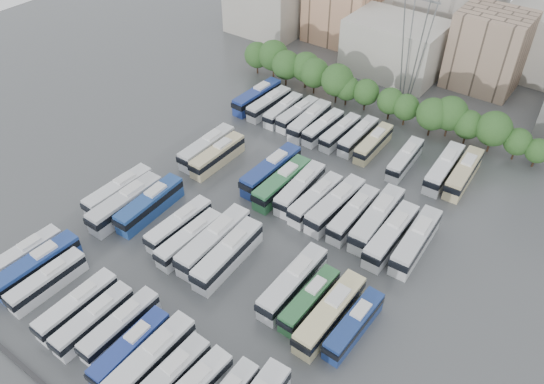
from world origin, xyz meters
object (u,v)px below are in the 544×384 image
Objects in this scene: bus_r1_s10 at (293,282)px; bus_r3_s1 at (269,104)px; bus_r2_s8 at (316,199)px; bus_r3_s12 at (444,168)px; bus_r1_s12 at (330,313)px; bus_r3_s0 at (257,97)px; bus_r2_s11 at (377,218)px; bus_r1_s0 at (119,191)px; bus_r2_s13 at (416,241)px; bus_r0_s1 at (37,265)px; bus_r0_s6 at (120,325)px; bus_r1_s2 at (150,204)px; bus_r2_s7 at (300,188)px; bus_r1_s6 at (214,241)px; bus_r3_s5 at (323,127)px; bus_r0_s9 at (167,380)px; bus_r2_s1 at (207,147)px; bus_r3_s10 at (405,159)px; bus_r0_s7 at (131,348)px; bus_r2_s10 at (353,214)px; bus_r3_s3 at (298,114)px; bus_r3_s2 at (283,110)px; bus_r1_s5 at (190,239)px; bus_r2_s5 at (271,170)px; bus_r1_s7 at (228,254)px; bus_r2_s9 at (335,205)px; bus_r3_s6 at (340,132)px; bus_r0_s2 at (47,281)px; bus_r3_s13 at (464,173)px; bus_r0_s8 at (150,360)px; bus_r1_s11 at (310,300)px; bus_r1_s4 at (179,225)px; electricity_pylon at (420,13)px; bus_r3_s8 at (373,143)px; bus_r3_s7 at (358,136)px; bus_r0_s0 at (23,256)px; bus_r1_s1 at (126,203)px; bus_r3_s4 at (310,121)px; bus_r2_s6 at (282,183)px; bus_r0_s4 at (77,306)px; bus_r0_s5 at (94,320)px.

bus_r3_s1 is at bearing 130.14° from bus_r1_s10.
bus_r3_s12 is at bearing 57.79° from bus_r2_s8.
bus_r3_s0 is at bearing 137.81° from bus_r1_s12.
bus_r1_s0 is at bearing -155.41° from bus_r2_s11.
bus_r0_s1 is at bearing -141.22° from bus_r2_s13.
bus_r3_s12 is (19.83, 53.45, 0.20)m from bus_r0_s6.
bus_r1_s2 reaches higher than bus_r2_s7.
bus_r3_s5 is (-3.38, 34.92, -0.43)m from bus_r1_s6.
bus_r0_s9 is 1.00× the size of bus_r2_s8.
bus_r3_s10 is (29.71, 17.67, -0.21)m from bus_r2_s1.
bus_r2_s10 reaches higher than bus_r0_s7.
bus_r3_s2 is at bearing -170.23° from bus_r3_s3.
bus_r1_s5 is (16.38, -1.16, -0.10)m from bus_r1_s0.
bus_r1_s7 is at bearing -69.66° from bus_r2_s5.
bus_r3_s1 is (-26.49, 18.62, -0.24)m from bus_r2_s9.
bus_r0_s9 is 22.19m from bus_r1_s5.
bus_r3_s0 reaches higher than bus_r2_s8.
bus_r3_s6 is (19.98, -0.92, -0.26)m from bus_r3_s0.
bus_r1_s2 is 40.27m from bus_r2_s13.
bus_r1_s10 is (26.68, 18.86, 0.28)m from bus_r0_s2.
bus_r3_s13 is at bearing 68.85° from bus_r2_s11.
bus_r1_s11 is at bearing 61.36° from bus_r0_s8.
bus_r1_s4 is 21.45m from bus_r2_s8.
electricity_pylon is at bearing 84.93° from bus_r1_s6.
bus_r3_s7 is at bearing 172.37° from bus_r3_s8.
bus_r2_s11 is at bearing 68.96° from bus_r0_s7.
bus_r1_s1 is (3.31, 15.87, 0.28)m from bus_r0_s0.
bus_r1_s10 is (33.06, 0.79, 0.10)m from bus_r1_s0.
bus_r1_s1 is 16.49m from bus_r1_s6.
bus_r0_s2 is 0.92× the size of bus_r3_s4.
bus_r0_s7 is 56.50m from bus_r3_s3.
bus_r1_s12 is 1.02× the size of bus_r2_s6.
bus_r0_s9 is 35.16m from bus_r1_s0.
bus_r3_s2 is at bearing 106.16° from bus_r1_s5.
bus_r3_s7 is at bearing 59.12° from bus_r1_s0.
bus_r2_s11 is at bearing 79.37° from bus_r1_s10.
bus_r2_s9 is 17.95m from bus_r3_s10.
bus_r0_s8 is 28.58m from bus_r1_s1.
bus_r3_s8 is at bearing 83.07° from bus_r0_s6.
bus_r2_s9 reaches higher than bus_r3_s10.
bus_r0_s4 is 13.29m from bus_r0_s8.
bus_r3_s13 is (16.34, 19.99, 0.10)m from bus_r2_s8.
bus_r3_s2 is at bearing -129.99° from electricity_pylon.
bus_r1_s1 is 55.03m from bus_r3_s13.
bus_r2_s5 is (-19.79, 18.67, 0.35)m from bus_r1_s11.
bus_r1_s11 is 0.91× the size of bus_r3_s4.
bus_r3_s3 is at bearing 87.62° from bus_r0_s2.
bus_r2_s5 reaches higher than bus_r0_s5.
bus_r3_s2 is (7.01, -0.76, -0.26)m from bus_r3_s0.
bus_r2_s1 is 23.06m from bus_r2_s8.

